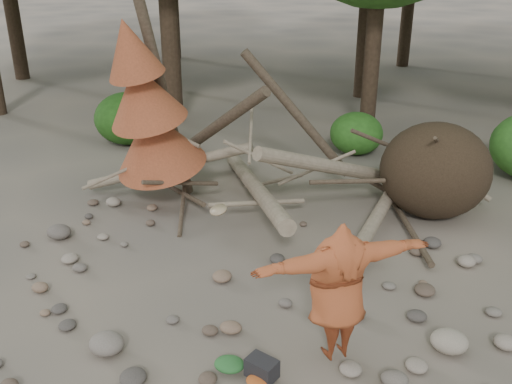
# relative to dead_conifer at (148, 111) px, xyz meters

# --- Properties ---
(ground) EXTENTS (120.00, 120.00, 0.00)m
(ground) POSITION_rel_dead_conifer_xyz_m (3.12, -3.37, -2.11)
(ground) COLOR #514C44
(ground) RESTS_ON ground
(deadfall_pile) EXTENTS (8.55, 5.24, 3.30)m
(deadfall_pile) POSITION_rel_dead_conifer_xyz_m (5.13, 0.87, -1.16)
(deadfall_pile) COLOR #332619
(deadfall_pile) RESTS_ON ground
(dead_conifer) EXTENTS (2.06, 2.16, 4.35)m
(dead_conifer) POSITION_rel_dead_conifer_xyz_m (0.00, 0.00, 0.00)
(dead_conifer) COLOR #4C3F30
(dead_conifer) RESTS_ON ground
(bush_left) EXTENTS (1.80, 1.80, 1.44)m
(bush_left) POSITION_rel_dead_conifer_xyz_m (-2.38, 3.83, -1.39)
(bush_left) COLOR #215216
(bush_left) RESTS_ON ground
(bush_mid) EXTENTS (1.40, 1.40, 1.12)m
(bush_mid) POSITION_rel_dead_conifer_xyz_m (3.92, 4.43, -1.55)
(bush_mid) COLOR #2D681E
(bush_mid) RESTS_ON ground
(frisbee_thrower) EXTENTS (3.05, 1.84, 1.97)m
(frisbee_thrower) POSITION_rel_dead_conifer_xyz_m (4.26, -4.00, -1.05)
(frisbee_thrower) COLOR #9F4723
(frisbee_thrower) RESTS_ON ground
(backpack) EXTENTS (0.47, 0.40, 0.26)m
(backpack) POSITION_rel_dead_conifer_xyz_m (3.42, -4.65, -1.98)
(backpack) COLOR black
(backpack) RESTS_ON ground
(cloth_green) EXTENTS (0.41, 0.34, 0.15)m
(cloth_green) POSITION_rel_dead_conifer_xyz_m (2.97, -4.60, -2.04)
(cloth_green) COLOR #255D29
(cloth_green) RESTS_ON ground
(cloth_orange) EXTENTS (0.30, 0.25, 0.11)m
(cloth_orange) POSITION_rel_dead_conifer_xyz_m (3.40, -4.80, -2.06)
(cloth_orange) COLOR #A84C1C
(cloth_orange) RESTS_ON ground
(boulder_front_left) EXTENTS (0.49, 0.44, 0.29)m
(boulder_front_left) POSITION_rel_dead_conifer_xyz_m (1.22, -4.62, -1.96)
(boulder_front_left) COLOR slate
(boulder_front_left) RESTS_ON ground
(boulder_mid_right) EXTENTS (0.51, 0.46, 0.31)m
(boulder_mid_right) POSITION_rel_dead_conifer_xyz_m (5.80, -3.48, -1.96)
(boulder_mid_right) COLOR gray
(boulder_mid_right) RESTS_ON ground
(boulder_mid_left) EXTENTS (0.46, 0.41, 0.27)m
(boulder_mid_left) POSITION_rel_dead_conifer_xyz_m (-1.22, -1.78, -1.97)
(boulder_mid_left) COLOR #59524B
(boulder_mid_left) RESTS_ON ground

